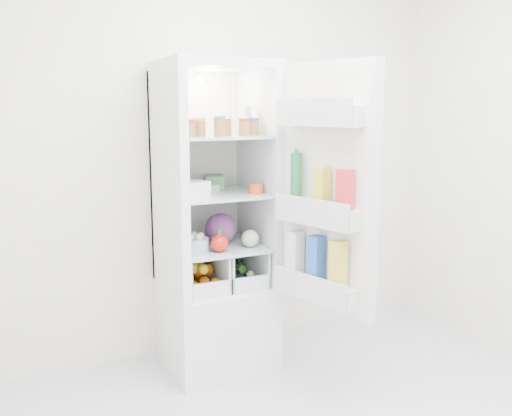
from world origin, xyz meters
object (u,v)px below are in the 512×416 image
refrigerator (213,256)px  red_cabbage (221,229)px  fridge_door (325,196)px  mushroom_bowl (195,245)px

refrigerator → red_cabbage: bearing=-59.4°
refrigerator → fridge_door: bearing=-58.6°
mushroom_bowl → fridge_door: bearing=-41.0°
mushroom_bowl → fridge_door: 0.79m
red_cabbage → mushroom_bowl: size_ratio=1.16×
refrigerator → mushroom_bowl: 0.25m
refrigerator → red_cabbage: size_ratio=9.76×
refrigerator → red_cabbage: (0.03, -0.05, 0.17)m
mushroom_bowl → red_cabbage: bearing=26.3°
refrigerator → red_cabbage: 0.18m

